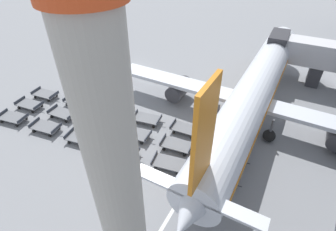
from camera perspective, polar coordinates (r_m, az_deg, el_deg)
The scene contains 22 objects.
ground_plane at distance 42.36m, azimuth -7.51°, elevation 9.90°, with size 500.00×500.00×0.00m, color gray.
jet_bridge at distance 42.25m, azimuth 32.53°, elevation 9.79°, with size 15.52×6.38×6.36m.
airplane at distance 30.78m, azimuth 18.18°, elevation 4.78°, with size 33.66×38.55×12.88m.
baggage_dolly_row_near_col_a at distance 35.57m, azimuth -30.67°, elevation -0.38°, with size 3.97×2.53×0.92m.
baggage_dolly_row_near_col_b at distance 32.27m, azimuth -25.07°, elevation -2.28°, with size 3.97×2.45×0.92m.
baggage_dolly_row_near_col_c at distance 29.32m, azimuth -18.29°, elevation -4.66°, with size 3.97×2.49×0.92m.
baggage_dolly_row_near_col_d at distance 26.81m, azimuth -9.89°, elevation -7.65°, with size 3.97×2.36×0.92m.
baggage_dolly_row_near_col_e at distance 25.30m, azimuth 0.30°, elevation -10.33°, with size 3.97×2.53×0.92m.
baggage_dolly_row_near_col_f at distance 24.45m, azimuth 10.49°, elevation -13.41°, with size 3.97×2.38×0.92m.
baggage_dolly_row_mid_a_col_a at distance 37.08m, azimuth -27.90°, elevation 2.15°, with size 3.97×2.37×0.92m.
baggage_dolly_row_mid_a_col_b at distance 33.70m, azimuth -21.96°, elevation 0.45°, with size 3.97×2.24×0.92m.
baggage_dolly_row_mid_a_col_c at distance 30.79m, azimuth -15.17°, elevation -1.68°, with size 3.96×2.21×0.92m.
baggage_dolly_row_mid_a_col_d at distance 28.56m, azimuth -7.08°, elevation -3.99°, with size 3.97×2.36×0.92m.
baggage_dolly_row_mid_a_col_e at distance 27.08m, azimuth 1.90°, elevation -6.41°, with size 3.97×2.38×0.92m.
baggage_dolly_row_mid_a_col_f at distance 26.46m, azimuth 12.58°, elevation -8.84°, with size 3.97×2.38×0.92m.
baggage_dolly_row_mid_b_col_a at distance 38.40m, azimuth -25.15°, elevation 4.23°, with size 3.97×2.34×0.92m.
baggage_dolly_row_mid_b_col_b at distance 35.27m, azimuth -19.14°, elevation 2.91°, with size 3.97×2.24×0.92m.
baggage_dolly_row_mid_b_col_c at distance 32.72m, azimuth -12.53°, elevation 1.35°, with size 3.97×2.46×0.92m.
baggage_dolly_row_mid_b_col_d at distance 30.54m, azimuth -4.61°, elevation -0.67°, with size 3.97×2.50×0.92m.
baggage_dolly_row_mid_b_col_e at distance 29.06m, azimuth 3.86°, elevation -2.91°, with size 3.97×2.23×0.92m.
baggage_dolly_row_mid_b_col_f at distance 28.45m, azimuth 13.35°, elevation -5.08°, with size 3.96×2.22×0.92m.
stand_guidance_stripe at distance 27.18m, azimuth 8.42°, elevation -8.13°, with size 3.42×34.90×0.01m.
Camera 1 is at (25.31, -28.09, 19.10)m, focal length 28.00 mm.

